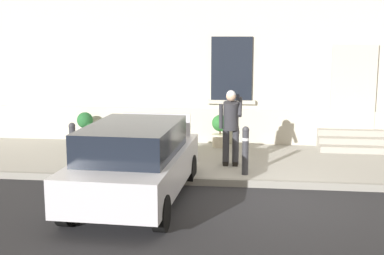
% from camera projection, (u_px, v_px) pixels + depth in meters
% --- Properties ---
extents(ground_plane, '(80.00, 80.00, 0.00)m').
position_uv_depth(ground_plane, '(266.00, 202.00, 9.73)').
color(ground_plane, '#232326').
extents(sidewalk, '(24.00, 3.60, 0.15)m').
position_uv_depth(sidewalk, '(264.00, 162.00, 12.45)').
color(sidewalk, '#99968E').
rests_on(sidewalk, ground).
extents(curb_edge, '(24.00, 0.12, 0.15)m').
position_uv_depth(curb_edge, '(266.00, 184.00, 10.64)').
color(curb_edge, gray).
rests_on(curb_edge, ground).
extents(building_facade, '(24.00, 1.52, 7.50)m').
position_uv_depth(building_facade, '(266.00, 11.00, 14.24)').
color(building_facade, beige).
rests_on(building_facade, ground).
extents(entrance_stoop, '(1.78, 0.96, 0.48)m').
position_uv_depth(entrance_stoop, '(353.00, 142.00, 13.52)').
color(entrance_stoop, '#9E998E').
rests_on(entrance_stoop, sidewalk).
extents(hatchback_car_silver, '(1.91, 4.12, 1.50)m').
position_uv_depth(hatchback_car_silver, '(135.00, 161.00, 9.59)').
color(hatchback_car_silver, '#B7B7BF').
rests_on(hatchback_car_silver, ground).
extents(bollard_near_person, '(0.15, 0.15, 1.04)m').
position_uv_depth(bollard_near_person, '(245.00, 149.00, 10.98)').
color(bollard_near_person, '#333338').
rests_on(bollard_near_person, sidewalk).
extents(bollard_far_left, '(0.15, 0.15, 1.04)m').
position_uv_depth(bollard_far_left, '(73.00, 144.00, 11.43)').
color(bollard_far_left, '#333338').
rests_on(bollard_far_left, sidewalk).
extents(person_on_phone, '(0.51, 0.51, 1.74)m').
position_uv_depth(person_on_phone, '(231.00, 123.00, 11.60)').
color(person_on_phone, '#2D2D33').
rests_on(person_on_phone, sidewalk).
extents(planter_charcoal, '(0.44, 0.44, 0.86)m').
position_uv_depth(planter_charcoal, '(85.00, 127.00, 14.21)').
color(planter_charcoal, '#2D2D30').
rests_on(planter_charcoal, sidewalk).
extents(planter_olive, '(0.44, 0.44, 0.86)m').
position_uv_depth(planter_olive, '(150.00, 130.00, 13.80)').
color(planter_olive, '#606B38').
rests_on(planter_olive, sidewalk).
extents(planter_cream, '(0.44, 0.44, 0.86)m').
position_uv_depth(planter_cream, '(220.00, 130.00, 13.75)').
color(planter_cream, beige).
rests_on(planter_cream, sidewalk).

